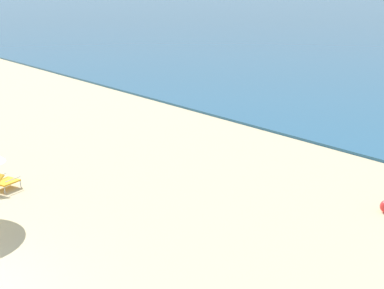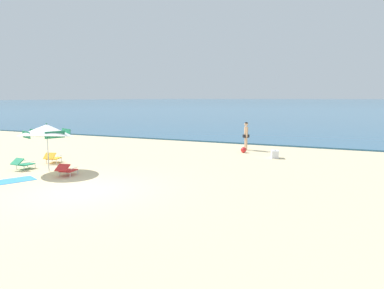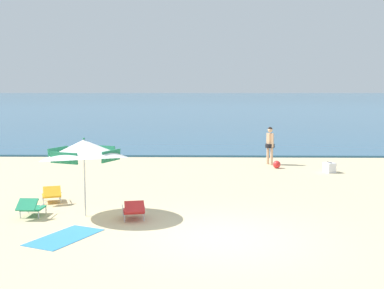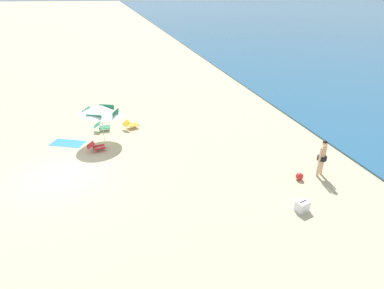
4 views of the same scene
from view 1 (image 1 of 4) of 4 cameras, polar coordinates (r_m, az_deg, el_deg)
The scene contains 1 object.
lounge_chair_beside_umbrella at distance 16.68m, azimuth -18.38°, elevation -3.44°, with size 0.80×1.02×0.53m.
Camera 1 is at (10.02, -1.94, 5.63)m, focal length 53.66 mm.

